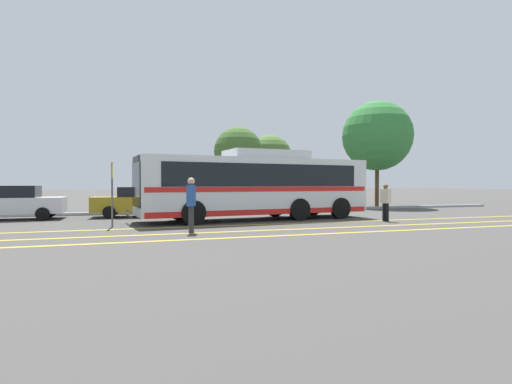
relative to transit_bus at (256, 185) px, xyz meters
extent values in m
plane|color=#423F3D|center=(0.93, 0.34, -1.62)|extent=(220.00, 220.00, 0.00)
cube|color=gold|center=(-0.02, -2.20, -1.62)|extent=(30.70, 0.20, 0.01)
cube|color=gold|center=(-0.02, -4.20, -1.62)|extent=(30.70, 0.20, 0.01)
cube|color=gold|center=(-0.02, -5.74, -1.62)|extent=(30.70, 0.20, 0.01)
cube|color=#99999E|center=(-0.02, 5.21, -1.54)|extent=(38.70, 0.36, 0.15)
cube|color=silver|center=(-0.02, 0.00, -0.05)|extent=(10.91, 3.66, 2.50)
cube|color=black|center=(-0.02, 0.00, 0.42)|extent=(9.43, 3.54, 0.99)
cube|color=red|center=(-0.02, 0.00, -0.19)|extent=(10.70, 3.68, 0.20)
cube|color=red|center=(-0.02, 0.00, -1.18)|extent=(10.70, 3.67, 0.24)
cube|color=black|center=(-5.36, -0.57, 0.01)|extent=(0.28, 2.23, 1.81)
cube|color=black|center=(-5.36, -0.57, 1.05)|extent=(0.23, 1.77, 0.24)
cube|color=silver|center=(0.52, 0.06, 1.39)|extent=(3.94, 2.42, 0.39)
cube|color=black|center=(-5.64, -0.60, -1.07)|extent=(0.24, 1.90, 0.04)
cube|color=black|center=(-5.64, -0.60, -1.27)|extent=(0.24, 1.90, 0.04)
cylinder|color=black|center=(-3.19, -1.57, -1.12)|extent=(1.02, 0.38, 1.00)
cylinder|color=black|center=(-3.45, 0.86, -1.12)|extent=(1.02, 0.38, 1.00)
cylinder|color=black|center=(1.71, -1.04, -1.12)|extent=(1.02, 0.38, 1.00)
cylinder|color=black|center=(1.45, 1.38, -1.12)|extent=(1.02, 0.38, 1.00)
cylinder|color=black|center=(3.94, -0.80, -1.12)|extent=(1.02, 0.38, 1.00)
cylinder|color=black|center=(3.68, 1.62, -1.12)|extent=(1.02, 0.38, 1.00)
cube|color=silver|center=(-10.65, 3.46, -0.95)|extent=(4.24, 1.88, 0.73)
cube|color=black|center=(-10.54, 3.46, -0.32)|extent=(1.79, 1.65, 0.54)
cylinder|color=black|center=(-9.33, 2.57, -1.32)|extent=(0.60, 0.20, 0.60)
cylinder|color=black|center=(-9.34, 4.35, -1.32)|extent=(0.60, 0.20, 0.60)
cube|color=olive|center=(-5.00, 3.43, -0.96)|extent=(4.84, 2.06, 0.71)
cube|color=black|center=(-5.11, 3.44, -0.36)|extent=(2.09, 1.67, 0.49)
cylinder|color=black|center=(-3.48, 4.17, -1.32)|extent=(0.61, 0.24, 0.60)
cylinder|color=black|center=(-3.59, 2.50, -1.32)|extent=(0.61, 0.24, 0.60)
cylinder|color=black|center=(-6.40, 4.36, -1.32)|extent=(0.61, 0.24, 0.60)
cylinder|color=black|center=(-6.51, 2.70, -1.32)|extent=(0.61, 0.24, 0.60)
cylinder|color=#2D2D33|center=(-3.70, -4.14, -1.17)|extent=(0.14, 0.14, 0.91)
cylinder|color=#2D2D33|center=(-3.63, -3.98, -1.17)|extent=(0.14, 0.14, 0.91)
cube|color=#264C99|center=(-3.66, -4.06, -0.35)|extent=(0.37, 0.47, 0.72)
sphere|color=tan|center=(-3.66, -4.06, 0.13)|extent=(0.25, 0.25, 0.25)
cylinder|color=black|center=(5.14, -2.53, -1.22)|extent=(0.14, 0.14, 0.80)
cylinder|color=black|center=(5.19, -2.69, -1.22)|extent=(0.14, 0.14, 0.80)
cube|color=beige|center=(5.17, -2.61, -0.50)|extent=(0.33, 0.47, 0.63)
sphere|color=brown|center=(5.17, -2.61, -0.08)|extent=(0.22, 0.22, 0.22)
cylinder|color=#59595E|center=(-6.26, -1.33, -0.38)|extent=(0.07, 0.07, 2.47)
cube|color=yellow|center=(-6.26, -1.33, 0.52)|extent=(0.07, 0.40, 0.56)
cylinder|color=#513823|center=(1.30, 7.74, -0.32)|extent=(0.28, 0.28, 2.60)
sphere|color=#3D6028|center=(1.30, 7.74, 2.18)|extent=(3.19, 3.19, 3.19)
cylinder|color=#513823|center=(4.33, 9.90, -0.39)|extent=(0.28, 0.28, 2.47)
sphere|color=#4C7033|center=(4.33, 9.90, 2.04)|extent=(3.17, 3.17, 3.17)
cylinder|color=#513823|center=(11.53, 7.09, 0.01)|extent=(0.28, 0.28, 3.25)
sphere|color=#337A38|center=(11.53, 7.09, 3.50)|extent=(4.99, 4.99, 4.99)
camera|label=1|loc=(-5.79, -17.55, 0.03)|focal=28.00mm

